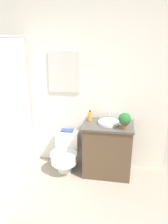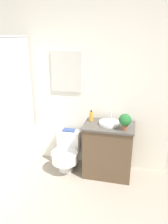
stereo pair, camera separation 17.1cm
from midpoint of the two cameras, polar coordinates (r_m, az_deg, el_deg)
name	(u,v)px [view 1 (the left image)]	position (r m, az deg, el deg)	size (l,w,h in m)	color
wall_back	(62,86)	(3.34, -7.29, 6.67)	(3.19, 0.07, 2.50)	silver
toilet	(66,153)	(3.41, -6.31, -10.53)	(0.40, 0.52, 0.59)	white
vanity	(107,149)	(3.27, 4.62, -9.67)	(0.71, 0.47, 0.80)	brown
sink	(109,122)	(3.11, 4.87, -2.74)	(0.29, 0.33, 0.13)	white
soap_bottle	(90,116)	(3.18, 0.02, -1.12)	(0.06, 0.06, 0.16)	gold
potted_plant	(125,120)	(2.93, 8.94, -2.02)	(0.17, 0.17, 0.22)	brown
book_on_tank	(67,131)	(3.38, -5.88, -4.88)	(0.19, 0.11, 0.02)	#33477F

